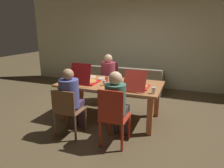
{
  "coord_description": "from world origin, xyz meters",
  "views": [
    {
      "loc": [
        1.4,
        -3.63,
        1.82
      ],
      "look_at": [
        0.0,
        0.1,
        0.71
      ],
      "focal_mm": 32.05,
      "sensor_mm": 36.0,
      "label": 1
    }
  ],
  "objects": [
    {
      "name": "pizza_box_1",
      "position": [
        0.6,
        -0.14,
        0.81
      ],
      "size": [
        0.39,
        0.58,
        0.37
      ],
      "color": "red",
      "rests_on": "dining_table"
    },
    {
      "name": "drinking_glass_2",
      "position": [
        -0.11,
        0.07,
        0.81
      ],
      "size": [
        0.07,
        0.07,
        0.11
      ],
      "primitive_type": "cylinder",
      "color": "#B84527",
      "rests_on": "dining_table"
    },
    {
      "name": "drinking_glass_0",
      "position": [
        0.34,
        -0.31,
        0.83
      ],
      "size": [
        0.07,
        0.07,
        0.15
      ],
      "primitive_type": "cylinder",
      "color": "#B84E33",
      "rests_on": "dining_table"
    },
    {
      "name": "plate_2",
      "position": [
        -0.86,
        -0.21,
        0.76
      ],
      "size": [
        0.26,
        0.26,
        0.03
      ],
      "color": "white",
      "rests_on": "dining_table"
    },
    {
      "name": "chair_1",
      "position": [
        -0.41,
        1.03,
        0.54
      ],
      "size": [
        0.41,
        0.44,
        0.97
      ],
      "color": "brown",
      "rests_on": "ground"
    },
    {
      "name": "person_1",
      "position": [
        -0.41,
        0.87,
        0.71
      ],
      "size": [
        0.35,
        0.53,
        1.21
      ],
      "color": "#423D42",
      "rests_on": "ground"
    },
    {
      "name": "chair_2",
      "position": [
        -0.41,
        -0.96,
        0.49
      ],
      "size": [
        0.45,
        0.42,
        0.85
      ],
      "color": "brown",
      "rests_on": "ground"
    },
    {
      "name": "chair_0",
      "position": [
        0.42,
        -0.97,
        0.52
      ],
      "size": [
        0.42,
        0.45,
        0.96
      ],
      "color": "#B42F1E",
      "rests_on": "ground"
    },
    {
      "name": "couch",
      "position": [
        -0.25,
        1.97,
        0.27
      ],
      "size": [
        2.18,
        0.82,
        0.74
      ],
      "color": "gray",
      "rests_on": "ground"
    },
    {
      "name": "pizza_box_0",
      "position": [
        -0.45,
        -0.18,
        0.81
      ],
      "size": [
        0.42,
        0.53,
        0.43
      ],
      "color": "red",
      "rests_on": "dining_table"
    },
    {
      "name": "person_2",
      "position": [
        -0.41,
        -0.82,
        0.69
      ],
      "size": [
        0.34,
        0.52,
        1.18
      ],
      "color": "#402D45",
      "rests_on": "ground"
    },
    {
      "name": "person_0",
      "position": [
        0.42,
        -0.82,
        0.7
      ],
      "size": [
        0.33,
        0.51,
        1.2
      ],
      "color": "#3E3739",
      "rests_on": "ground"
    },
    {
      "name": "plate_1",
      "position": [
        -0.27,
        0.29,
        0.76
      ],
      "size": [
        0.24,
        0.24,
        0.03
      ],
      "color": "white",
      "rests_on": "dining_table"
    },
    {
      "name": "drinking_glass_3",
      "position": [
        -0.04,
        -0.2,
        0.8
      ],
      "size": [
        0.06,
        0.06,
        0.1
      ],
      "primitive_type": "cylinder",
      "color": "silver",
      "rests_on": "dining_table"
    },
    {
      "name": "drinking_glass_1",
      "position": [
        0.93,
        -0.36,
        0.81
      ],
      "size": [
        0.07,
        0.07,
        0.11
      ],
      "primitive_type": "cylinder",
      "color": "silver",
      "rests_on": "dining_table"
    },
    {
      "name": "back_wall",
      "position": [
        0.0,
        2.63,
        1.41
      ],
      "size": [
        7.84,
        0.12,
        2.82
      ],
      "primitive_type": "cube",
      "color": "beige",
      "rests_on": "ground"
    },
    {
      "name": "dining_table",
      "position": [
        0.0,
        0.0,
        0.64
      ],
      "size": [
        2.04,
        1.08,
        0.75
      ],
      "color": "#B17141",
      "rests_on": "ground"
    },
    {
      "name": "plate_0",
      "position": [
        -0.61,
        0.33,
        0.76
      ],
      "size": [
        0.24,
        0.24,
        0.03
      ],
      "color": "white",
      "rests_on": "dining_table"
    },
    {
      "name": "ground_plane",
      "position": [
        0.0,
        0.0,
        0.0
      ],
      "size": [
        20.0,
        20.0,
        0.0
      ],
      "primitive_type": "plane",
      "color": "brown"
    }
  ]
}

